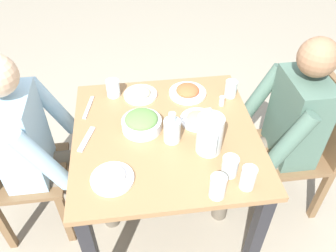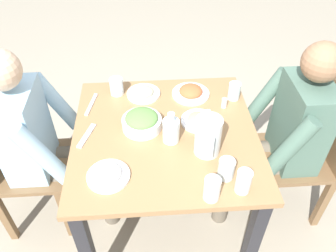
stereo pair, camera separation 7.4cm
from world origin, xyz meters
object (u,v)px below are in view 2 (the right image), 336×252
water_glass_center (212,189)px  water_glass_far_left (234,91)px  plate_fries (199,120)px  oil_carafe (171,131)px  plate_yoghurt (108,174)px  diner_far (281,133)px  dining_table (165,150)px  diner_near (45,140)px  salt_shaker (224,103)px  chair_far (311,150)px  water_glass_near_left (226,169)px  plate_rice_curry (191,92)px  water_pitcher (208,136)px  plate_beans (143,93)px  water_glass_near_right (117,86)px  water_glass_far_right (244,181)px  chair_near (13,160)px  salad_bowl (142,121)px

water_glass_center → water_glass_far_left: 0.69m
plate_fries → oil_carafe: bearing=-51.5°
plate_yoghurt → diner_far: bearing=109.9°
dining_table → diner_near: (-0.10, -0.63, 0.02)m
diner_far → salt_shaker: size_ratio=21.53×
dining_table → oil_carafe: oil_carafe is taller
chair_far → plate_fries: (-0.01, -0.65, 0.26)m
water_glass_near_left → plate_rice_curry: bearing=-172.5°
water_pitcher → water_glass_center: size_ratio=1.74×
diner_far → plate_beans: diner_far is taller
water_pitcher → water_glass_near_right: bearing=-138.1°
plate_yoghurt → water_glass_center: 0.45m
plate_rice_curry → water_glass_center: size_ratio=1.91×
dining_table → water_glass_far_left: bearing=122.4°
diner_near → plate_beans: (-0.22, 0.53, 0.11)m
plate_rice_curry → water_glass_far_left: size_ratio=2.18×
water_glass_far_right → salt_shaker: 0.55m
chair_near → water_pitcher: (0.24, 1.01, 0.34)m
water_glass_near_left → water_glass_near_right: bearing=-142.4°
chair_near → plate_beans: 0.81m
plate_rice_curry → plate_fries: plate_rice_curry is taller
oil_carafe → salt_shaker: 0.38m
chair_far → salad_bowl: chair_far is taller
plate_yoghurt → plate_rice_curry: size_ratio=0.90×
salt_shaker → plate_fries: bearing=-53.8°
oil_carafe → water_glass_far_left: bearing=129.5°
chair_far → water_glass_near_left: size_ratio=9.27×
plate_yoghurt → water_glass_far_left: (-0.51, 0.66, 0.03)m
diner_near → plate_yoghurt: 0.53m
diner_near → water_glass_near_right: 0.47m
dining_table → chair_near: bearing=-96.6°
plate_rice_curry → plate_fries: (0.23, 0.01, -0.00)m
water_pitcher → diner_far: bearing=114.0°
diner_near → water_glass_center: size_ratio=10.66×
water_glass_far_right → water_glass_near_left: size_ratio=1.18×
water_glass_far_right → water_glass_center: bearing=-78.6°
water_glass_center → chair_far: bearing=124.3°
plate_rice_curry → oil_carafe: oil_carafe is taller
water_glass_far_right → oil_carafe: bearing=-139.6°
salt_shaker → chair_far: bearing=76.8°
dining_table → water_glass_near_right: 0.45m
salad_bowl → water_pitcher: bearing=58.2°
plate_fries → salt_shaker: bearing=126.2°
chair_near → plate_yoghurt: chair_near is taller
plate_rice_curry → water_pitcher: bearing=2.7°
diner_near → plate_beans: diner_near is taller
water_glass_far_right → water_pitcher: bearing=-154.4°
plate_rice_curry → salt_shaker: 0.20m
plate_yoghurt → plate_fries: plate_yoghurt is taller
water_glass_far_left → water_glass_near_right: (-0.09, -0.64, -0.00)m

